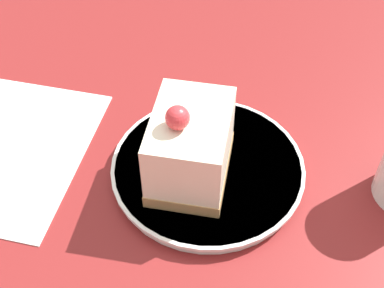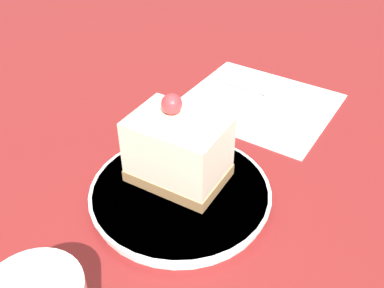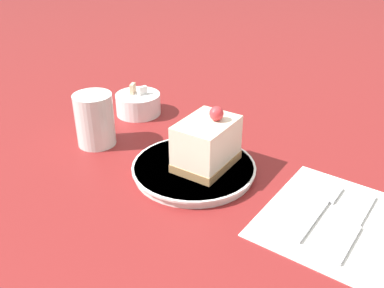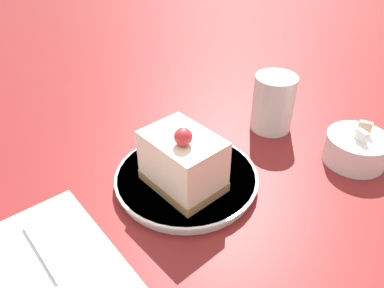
# 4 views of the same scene
# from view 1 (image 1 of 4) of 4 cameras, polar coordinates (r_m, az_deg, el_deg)

# --- Properties ---
(ground_plane) EXTENTS (4.00, 4.00, 0.00)m
(ground_plane) POSITION_cam_1_polar(r_m,az_deg,el_deg) (0.58, -1.45, -5.60)
(ground_plane) COLOR maroon
(plate) EXTENTS (0.21, 0.21, 0.02)m
(plate) POSITION_cam_1_polar(r_m,az_deg,el_deg) (0.59, 1.69, -2.71)
(plate) COLOR silver
(plate) RESTS_ON ground_plane
(cake_slice) EXTENTS (0.09, 0.12, 0.11)m
(cake_slice) POSITION_cam_1_polar(r_m,az_deg,el_deg) (0.55, -0.20, -0.24)
(cake_slice) COLOR #9E7547
(cake_slice) RESTS_ON plate
(fork) EXTENTS (0.04, 0.16, 0.00)m
(fork) POSITION_cam_1_polar(r_m,az_deg,el_deg) (0.64, -18.41, -1.56)
(fork) COLOR #B2B2B7
(fork) RESTS_ON napkin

